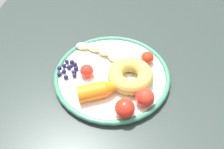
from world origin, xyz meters
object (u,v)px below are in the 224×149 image
at_px(blueberry_pile, 69,69).
at_px(banana, 103,52).
at_px(tomato_mid, 147,58).
at_px(plate, 112,75).
at_px(tomato_far, 145,97).
at_px(dining_table, 107,106).
at_px(carrot_orange, 100,90).
at_px(tomato_extra, 125,108).
at_px(tomato_near, 87,72).
at_px(donut, 130,75).

bearing_deg(blueberry_pile, banana, -48.12).
bearing_deg(blueberry_pile, tomato_mid, -72.65).
relative_size(plate, tomato_far, 6.73).
bearing_deg(dining_table, blueberry_pile, 84.71).
bearing_deg(banana, tomato_mid, -93.72).
bearing_deg(banana, carrot_orange, -172.73).
bearing_deg(tomato_extra, carrot_orange, 54.97).
bearing_deg(tomato_mid, blueberry_pile, 107.35).
xyz_separation_m(tomato_near, tomato_extra, (-0.09, -0.10, 0.01)).
bearing_deg(tomato_mid, dining_table, 125.86).
xyz_separation_m(banana, carrot_orange, (-0.13, -0.02, 0.01)).
xyz_separation_m(tomato_mid, tomato_far, (-0.13, -0.00, 0.00)).
distance_m(donut, tomato_far, 0.07).
xyz_separation_m(tomato_near, tomato_mid, (0.07, -0.14, 0.00)).
height_order(banana, tomato_extra, tomato_extra).
distance_m(plate, blueberry_pile, 0.11).
xyz_separation_m(plate, banana, (0.06, 0.03, 0.02)).
relative_size(tomato_near, tomato_mid, 1.00).
xyz_separation_m(dining_table, tomato_mid, (0.07, -0.09, 0.13)).
distance_m(banana, carrot_orange, 0.13).
bearing_deg(donut, tomato_extra, 179.15).
distance_m(banana, tomato_mid, 0.11).
bearing_deg(carrot_orange, tomato_mid, -38.83).
distance_m(carrot_orange, tomato_mid, 0.15).
height_order(dining_table, blueberry_pile, blueberry_pile).
relative_size(tomato_near, tomato_extra, 0.75).
bearing_deg(plate, tomato_far, -131.24).
bearing_deg(dining_table, banana, 15.52).
distance_m(carrot_orange, donut, 0.08).
relative_size(banana, tomato_mid, 4.49).
relative_size(blueberry_pile, tomato_mid, 1.95).
distance_m(dining_table, blueberry_pile, 0.15).
relative_size(donut, blueberry_pile, 1.70).
relative_size(dining_table, tomato_extra, 23.90).
bearing_deg(tomato_near, dining_table, -87.87).
height_order(blueberry_pile, tomato_near, tomato_near).
height_order(donut, tomato_near, donut).
bearing_deg(blueberry_pile, tomato_extra, -124.89).
bearing_deg(tomato_far, blueberry_pile, 69.91).
xyz_separation_m(donut, tomato_mid, (0.06, -0.04, -0.00)).
bearing_deg(plate, banana, 27.77).
xyz_separation_m(carrot_orange, tomato_mid, (0.12, -0.10, -0.00)).
distance_m(carrot_orange, tomato_extra, 0.07).
relative_size(banana, tomato_near, 4.50).
relative_size(tomato_near, tomato_far, 0.77).
distance_m(carrot_orange, tomato_far, 0.10).
bearing_deg(tomato_mid, carrot_orange, 141.17).
distance_m(dining_table, tomato_mid, 0.17).
relative_size(tomato_mid, tomato_extra, 0.75).
bearing_deg(carrot_orange, plate, -13.84).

